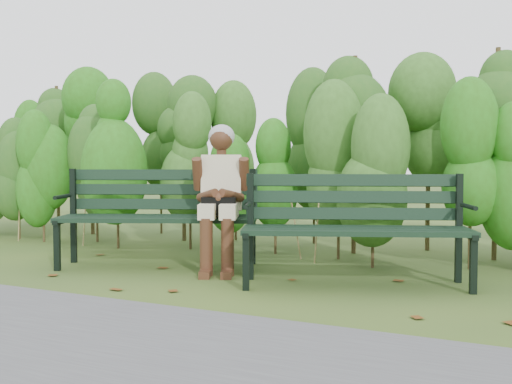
% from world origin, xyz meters
% --- Properties ---
extents(ground, '(80.00, 80.00, 0.00)m').
position_xyz_m(ground, '(0.00, 0.00, 0.00)').
color(ground, '#314820').
extents(footpath, '(60.00, 2.50, 0.01)m').
position_xyz_m(footpath, '(0.00, -2.20, 0.01)').
color(footpath, '#474749').
rests_on(footpath, ground).
extents(hedge_band, '(11.04, 1.67, 2.42)m').
position_xyz_m(hedge_band, '(0.00, 1.86, 1.26)').
color(hedge_band, '#47381E').
rests_on(hedge_band, ground).
extents(leaf_litter, '(5.92, 2.13, 0.01)m').
position_xyz_m(leaf_litter, '(-0.21, -0.10, 0.00)').
color(leaf_litter, brown).
rests_on(leaf_litter, ground).
extents(bench_left, '(1.98, 1.31, 0.95)m').
position_xyz_m(bench_left, '(-1.09, 0.45, 0.56)').
color(bench_left, black).
rests_on(bench_left, ground).
extents(bench_right, '(1.93, 1.22, 0.92)m').
position_xyz_m(bench_right, '(0.88, 0.41, 0.54)').
color(bench_right, black).
rests_on(bench_right, ground).
extents(seated_woman, '(0.65, 0.85, 1.37)m').
position_xyz_m(seated_woman, '(-0.45, 0.52, 0.78)').
color(seated_woman, beige).
rests_on(seated_woman, ground).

